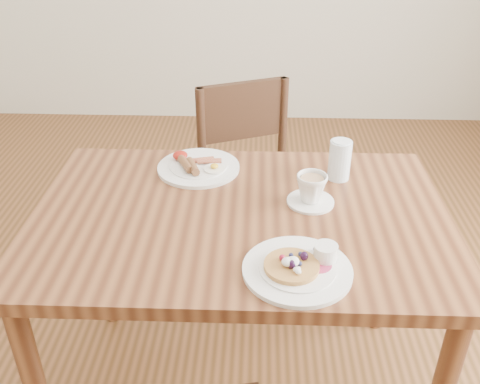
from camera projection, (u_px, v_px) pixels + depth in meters
The scene contains 6 objects.
dining_table at pixel (240, 241), 1.59m from camera, with size 1.20×0.80×0.75m.
chair_far at pixel (253, 183), 2.20m from camera, with size 0.55×0.55×0.88m.
pancake_plate at pixel (299, 267), 1.30m from camera, with size 0.27×0.27×0.06m.
breakfast_plate at pixel (197, 166), 1.76m from camera, with size 0.27×0.27×0.04m.
teacup_saucer at pixel (311, 190), 1.56m from camera, with size 0.14×0.14×0.09m.
water_glass at pixel (340, 160), 1.68m from camera, with size 0.07×0.07×0.13m, color silver.
Camera 1 is at (0.05, -1.29, 1.59)m, focal length 40.00 mm.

